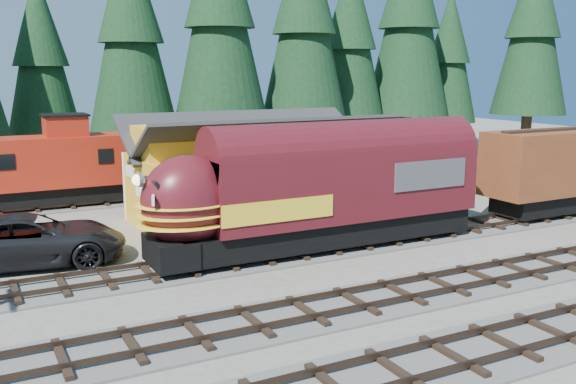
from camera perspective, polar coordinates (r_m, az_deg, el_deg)
name	(u,v)px	position (r m, az deg, el deg)	size (l,w,h in m)	color
ground	(381,277)	(23.79, 8.26, -7.45)	(120.00, 120.00, 0.00)	#6B665B
track_siding	(500,223)	(33.08, 18.34, -2.59)	(68.00, 3.20, 0.33)	#4C4947
track_spur	(31,209)	(37.13, -21.84, -1.40)	(32.00, 3.20, 0.33)	#4C4947
depot	(258,161)	(32.01, -2.65, 2.81)	(12.80, 7.00, 5.30)	orange
conifer_backdrop	(272,31)	(47.57, -1.44, 14.15)	(80.03, 22.03, 17.45)	black
locomotive	(311,195)	(26.10, 2.07, -0.30)	(14.86, 2.95, 4.04)	black
caboose	(51,165)	(36.88, -20.29, 2.24)	(8.95, 2.60, 4.66)	black
pickup_truck_a	(30,240)	(26.56, -21.97, -3.98)	(3.29, 7.14, 1.99)	black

